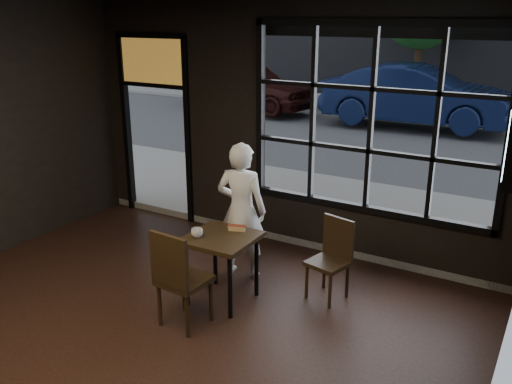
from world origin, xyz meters
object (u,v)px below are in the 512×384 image
Objects in this scene: navy_car at (416,96)px; chair_near at (184,277)px; cafe_table at (222,268)px; man at (241,211)px.

chair_near is at bearing -178.83° from navy_car.
chair_near is (-0.05, -0.58, 0.14)m from cafe_table.
navy_car reaches higher than chair_near.
navy_car is (-0.57, 9.66, 0.10)m from man.
man is (-0.09, 1.22, 0.30)m from chair_near.
man is at bearing -81.74° from chair_near.
chair_near reaches higher than cafe_table.
cafe_table is 0.15× the size of navy_car.
navy_car is at bearing 92.94° from cafe_table.
chair_near is 0.21× the size of navy_car.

